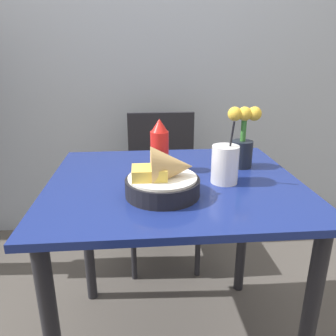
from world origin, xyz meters
name	(u,v)px	position (x,y,z in m)	size (l,w,h in m)	color
wall_window	(156,39)	(0.00, 1.12, 1.30)	(7.00, 0.06, 2.60)	#9EA8B7
dining_table	(174,212)	(0.00, 0.00, 0.65)	(0.90, 0.79, 0.78)	navy
chair_far_window	(162,174)	(0.01, 0.74, 0.52)	(0.40, 0.40, 0.88)	black
food_basket	(165,178)	(-0.04, -0.13, 0.84)	(0.24, 0.24, 0.16)	black
ketchup_bottle	(160,146)	(-0.05, 0.10, 0.88)	(0.07, 0.07, 0.21)	red
drink_cup	(225,166)	(0.17, -0.04, 0.84)	(0.09, 0.09, 0.23)	silver
flower_vase	(243,138)	(0.29, 0.12, 0.90)	(0.13, 0.08, 0.24)	black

